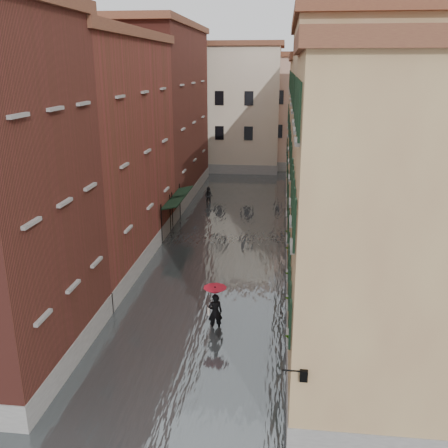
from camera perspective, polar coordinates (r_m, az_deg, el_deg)
The scene contains 15 objects.
ground at distance 21.47m, azimuth -3.89°, elevation -13.62°, with size 120.00×120.00×0.00m, color #545457.
floodwater at distance 33.11m, azimuth 0.19°, elevation -1.81°, with size 10.00×60.00×0.20m, color #505658.
building_left_mid at distance 29.41m, azimuth -14.52°, elevation 7.54°, with size 6.00×14.00×12.50m, color maroon.
building_left_far at distance 43.52m, azimuth -7.50°, elevation 12.06°, with size 6.00×16.00×14.00m, color maroon.
building_right_near at distance 17.24m, azimuth 17.91°, elevation -1.43°, with size 6.00×8.00×11.50m, color #9C7351.
building_right_mid at distance 27.63m, azimuth 13.92°, elevation 7.48°, with size 6.00×14.00×13.00m, color tan.
building_right_far at distance 42.50m, azimuth 11.51°, elevation 10.03°, with size 6.00×16.00×11.50m, color #9C7351.
building_end_cream at distance 56.59m, azimuth 0.06°, elevation 12.96°, with size 12.00×9.00×13.00m, color beige.
building_end_pink at distance 58.29m, azimuth 9.33°, elevation 12.38°, with size 10.00×9.00×12.00m, color tan.
awning_near at distance 33.11m, azimuth -5.78°, elevation 2.40°, with size 1.09×3.24×2.80m.
awning_far at distance 35.53m, azimuth -4.90°, elevation 3.48°, with size 1.09×3.34×2.80m.
wall_lantern at distance 14.53m, azimuth 9.02°, elevation -16.62°, with size 0.71×0.22×0.35m.
window_planters at distance 20.02m, azimuth 7.88°, elevation -4.91°, with size 0.59×10.89×0.84m.
pedestrian_main at distance 21.88m, azimuth -1.03°, elevation -9.15°, with size 1.02×1.02×2.06m.
pedestrian_far at distance 41.67m, azimuth -1.76°, elevation 3.21°, with size 0.72×0.56×1.49m, color black.
Camera 1 is at (3.55, -18.01, 11.14)m, focal length 40.00 mm.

